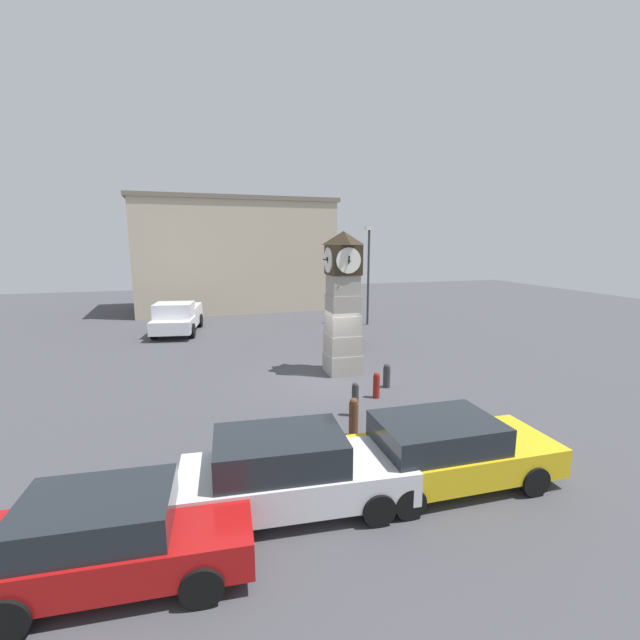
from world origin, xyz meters
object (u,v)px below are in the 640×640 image
object	(u,v)px
clock_tower	(343,305)
bench	(354,335)
bollard_mid_row	(355,399)
street_lamp_near_road	(368,268)
bollard_far_row	(376,385)
car_by_building	(446,450)
bollard_near_tower	(354,417)
bollard_end_row	(387,375)
car_near_tower	(292,471)
car_navy_sedan	(114,536)
pickup_truck	(178,317)

from	to	relation	value
clock_tower	bench	xyz separation A→B (m)	(2.03, 4.05, -2.22)
bollard_mid_row	street_lamp_near_road	size ratio (longest dim) A/B	0.17
bollard_far_row	car_by_building	size ratio (longest dim) A/B	0.19
bollard_near_tower	bollard_end_row	xyz separation A→B (m)	(2.54, 3.40, -0.11)
car_near_tower	bollard_end_row	bearing A→B (deg)	51.42
bollard_end_row	street_lamp_near_road	size ratio (longest dim) A/B	0.15
car_near_tower	car_by_building	distance (m)	3.41
bollard_end_row	bollard_far_row	bearing A→B (deg)	-131.76
car_near_tower	bollard_near_tower	bearing A→B (deg)	49.21
bollard_mid_row	bollard_far_row	world-z (taller)	bollard_mid_row
bollard_near_tower	car_by_building	world-z (taller)	car_by_building
clock_tower	bollard_mid_row	size ratio (longest dim) A/B	5.31
bollard_end_row	bench	xyz separation A→B (m)	(1.07, 6.20, 0.08)
bollard_near_tower	car_by_building	xyz separation A→B (m)	(1.14, -2.64, 0.20)
bollard_end_row	bollard_near_tower	bearing A→B (deg)	-126.77
bollard_far_row	bench	size ratio (longest dim) A/B	0.53
bollard_mid_row	car_navy_sedan	size ratio (longest dim) A/B	0.26
clock_tower	bench	bearing A→B (deg)	63.37
car_by_building	street_lamp_near_road	size ratio (longest dim) A/B	0.76
car_near_tower	car_by_building	xyz separation A→B (m)	(3.41, -0.01, -0.03)
bollard_end_row	street_lamp_near_road	xyz separation A→B (m)	(3.84, 11.19, 3.10)
pickup_truck	street_lamp_near_road	bearing A→B (deg)	-3.53
car_near_tower	pickup_truck	distance (m)	18.14
bench	street_lamp_near_road	size ratio (longest dim) A/B	0.28
bollard_far_row	street_lamp_near_road	size ratio (longest dim) A/B	0.15
clock_tower	bollard_mid_row	distance (m)	4.90
car_near_tower	pickup_truck	size ratio (longest dim) A/B	0.86
pickup_truck	bench	bearing A→B (deg)	-33.30
bollard_near_tower	bollard_end_row	size ratio (longest dim) A/B	1.24
bollard_near_tower	street_lamp_near_road	xyz separation A→B (m)	(6.37, 14.59, 2.99)
bollard_near_tower	pickup_truck	world-z (taller)	pickup_truck
car_navy_sedan	car_by_building	size ratio (longest dim) A/B	0.89
bollard_end_row	car_by_building	bearing A→B (deg)	-103.04
bollard_mid_row	car_by_building	size ratio (longest dim) A/B	0.23
car_navy_sedan	bench	distance (m)	15.94
car_near_tower	car_by_building	bearing A→B (deg)	-0.09
car_near_tower	clock_tower	bearing A→B (deg)	64.77
bollard_far_row	bollard_near_tower	bearing A→B (deg)	-124.88
bollard_mid_row	car_by_building	world-z (taller)	car_by_building
bollard_mid_row	bench	distance (m)	8.85
bollard_mid_row	car_navy_sedan	distance (m)	7.63
bollard_far_row	pickup_truck	bearing A→B (deg)	118.11
car_navy_sedan	bollard_end_row	bearing A→B (deg)	41.84
bollard_far_row	bollard_mid_row	bearing A→B (deg)	-134.99
bench	bollard_end_row	bearing A→B (deg)	-99.84
clock_tower	street_lamp_near_road	world-z (taller)	street_lamp_near_road
bollard_end_row	pickup_truck	bearing A→B (deg)	122.57
car_by_building	bench	size ratio (longest dim) A/B	2.75
car_navy_sedan	pickup_truck	world-z (taller)	pickup_truck
bollard_mid_row	bench	size ratio (longest dim) A/B	0.63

